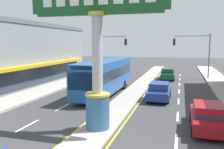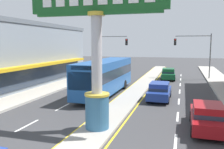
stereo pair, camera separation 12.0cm
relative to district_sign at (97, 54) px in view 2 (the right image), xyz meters
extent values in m
cube|color=#A39E93|center=(0.00, 12.77, -4.22)|extent=(1.97, 52.00, 0.14)
cube|color=#ADA89E|center=(-9.07, 10.77, -4.20)|extent=(2.96, 60.00, 0.18)
cube|color=silver|center=(-4.29, -0.43, -4.29)|extent=(0.14, 2.20, 0.01)
cube|color=silver|center=(-4.29, 3.97, -4.29)|extent=(0.14, 2.20, 0.01)
cube|color=silver|center=(-4.29, 8.37, -4.29)|extent=(0.14, 2.20, 0.01)
cube|color=silver|center=(-4.29, 12.77, -4.29)|extent=(0.14, 2.20, 0.01)
cube|color=silver|center=(-4.29, 17.17, -4.29)|extent=(0.14, 2.20, 0.01)
cube|color=silver|center=(-4.29, 21.57, -4.29)|extent=(0.14, 2.20, 0.01)
cube|color=silver|center=(-4.29, 25.97, -4.29)|extent=(0.14, 2.20, 0.01)
cube|color=silver|center=(4.29, -0.43, -4.29)|extent=(0.14, 2.20, 0.01)
cube|color=silver|center=(4.29, 3.97, -4.29)|extent=(0.14, 2.20, 0.01)
cube|color=silver|center=(4.29, 8.37, -4.29)|extent=(0.14, 2.20, 0.01)
cube|color=silver|center=(4.29, 12.77, -4.29)|extent=(0.14, 2.20, 0.01)
cube|color=silver|center=(4.29, 17.17, -4.29)|extent=(0.14, 2.20, 0.01)
cube|color=silver|center=(4.29, 21.57, -4.29)|extent=(0.14, 2.20, 0.01)
cube|color=silver|center=(4.29, 25.97, -4.29)|extent=(0.14, 2.20, 0.01)
cube|color=yellow|center=(-1.17, 12.77, -4.29)|extent=(0.12, 52.00, 0.01)
cube|color=yellow|center=(1.17, 12.77, -4.29)|extent=(0.12, 52.00, 0.01)
cylinder|color=#33668C|center=(0.00, 0.00, -3.22)|extent=(1.32, 1.32, 1.87)
cylinder|color=gold|center=(0.00, 0.00, -2.22)|extent=(1.39, 1.39, 0.12)
cylinder|color=#B7B7BC|center=(0.00, 0.00, -0.03)|extent=(0.58, 0.58, 4.51)
cylinder|color=gold|center=(0.00, 0.00, 2.12)|extent=(0.93, 0.93, 0.20)
cube|color=#195623|center=(0.00, 0.00, 2.14)|extent=(7.02, 0.29, 0.16)
cube|color=white|center=(-2.84, -0.15, 2.97)|extent=(0.52, 0.06, 0.82)
cube|color=gray|center=(-14.62, 10.06, -0.91)|extent=(8.17, 24.84, 6.77)
cube|color=slate|center=(-14.62, 10.06, 2.70)|extent=(8.33, 25.34, 0.45)
cube|color=gold|center=(-10.09, 10.06, -1.69)|extent=(0.90, 21.12, 0.30)
cube|color=#283342|center=(-10.50, 10.06, -2.79)|extent=(0.08, 20.37, 2.00)
cylinder|color=slate|center=(-7.99, 21.77, -1.19)|extent=(0.16, 0.16, 6.20)
cylinder|color=slate|center=(-5.68, 21.77, 1.61)|extent=(4.62, 0.12, 0.12)
cube|color=black|center=(-3.37, 21.61, 0.80)|extent=(0.32, 0.24, 0.92)
sphere|color=red|center=(-3.37, 21.47, 1.10)|extent=(0.17, 0.17, 0.17)
sphere|color=black|center=(-3.37, 21.47, 0.80)|extent=(0.17, 0.17, 0.17)
sphere|color=black|center=(-3.37, 21.47, 0.50)|extent=(0.17, 0.17, 0.17)
cylinder|color=slate|center=(7.99, 22.46, -1.19)|extent=(0.16, 0.16, 6.20)
cylinder|color=slate|center=(5.68, 22.46, 1.61)|extent=(4.62, 0.12, 0.12)
cube|color=black|center=(3.37, 22.30, 0.80)|extent=(0.32, 0.24, 0.92)
sphere|color=red|center=(3.37, 22.16, 1.10)|extent=(0.17, 0.17, 0.17)
sphere|color=black|center=(3.37, 22.16, 0.80)|extent=(0.17, 0.17, 0.17)
sphere|color=black|center=(3.37, 22.16, 0.50)|extent=(0.17, 0.17, 0.17)
cube|color=maroon|center=(5.94, 1.84, -3.69)|extent=(1.78, 4.31, 0.66)
cube|color=maroon|center=(5.94, 1.67, -3.06)|extent=(1.56, 2.16, 0.60)
cube|color=#283342|center=(5.94, 1.67, -3.24)|extent=(1.60, 2.18, 0.24)
cylinder|color=black|center=(5.13, 3.18, -3.98)|extent=(0.22, 0.62, 0.62)
cylinder|color=black|center=(6.75, 3.17, -3.98)|extent=(0.22, 0.62, 0.62)
cylinder|color=black|center=(5.12, 0.51, -3.98)|extent=(0.22, 0.62, 0.62)
cube|color=navy|center=(2.64, 8.55, -3.69)|extent=(1.79, 4.31, 0.66)
cube|color=navy|center=(2.64, 8.38, -3.06)|extent=(1.56, 2.16, 0.60)
cube|color=#283342|center=(2.64, 8.38, -3.24)|extent=(1.60, 2.18, 0.24)
cylinder|color=black|center=(1.84, 9.89, -3.98)|extent=(0.22, 0.62, 0.62)
cylinder|color=black|center=(3.45, 9.88, -3.98)|extent=(0.22, 0.62, 0.62)
cylinder|color=black|center=(1.82, 7.23, -3.98)|extent=(0.22, 0.62, 0.62)
cylinder|color=black|center=(3.44, 7.22, -3.98)|extent=(0.22, 0.62, 0.62)
cube|color=#1E5199|center=(-2.64, 9.65, -2.48)|extent=(2.59, 11.22, 2.90)
cube|color=#283342|center=(-2.64, 9.65, -2.18)|extent=(2.61, 11.00, 0.90)
cube|color=#283342|center=(-2.68, 4.09, -2.23)|extent=(2.30, 0.10, 1.40)
cube|color=black|center=(-2.68, 4.09, -1.23)|extent=(1.75, 0.09, 0.30)
cylinder|color=black|center=(-1.52, 6.17, -3.81)|extent=(0.29, 0.96, 0.96)
cylinder|color=black|center=(-3.82, 6.18, -3.81)|extent=(0.29, 0.96, 0.96)
cylinder|color=black|center=(-1.46, 12.55, -3.81)|extent=(0.29, 0.96, 0.96)
cylinder|color=black|center=(-3.76, 12.57, -3.81)|extent=(0.29, 0.96, 0.96)
cube|color=navy|center=(-5.94, 18.22, -3.69)|extent=(1.81, 4.32, 0.66)
cube|color=navy|center=(-5.93, 18.39, -3.06)|extent=(1.57, 2.17, 0.60)
cube|color=#283342|center=(-5.93, 18.39, -3.24)|extent=(1.61, 2.19, 0.24)
cylinder|color=black|center=(-5.14, 16.88, -3.98)|extent=(0.23, 0.62, 0.62)
cylinder|color=black|center=(-6.76, 16.90, -3.98)|extent=(0.23, 0.62, 0.62)
cylinder|color=black|center=(-5.11, 19.55, -3.98)|extent=(0.23, 0.62, 0.62)
cylinder|color=black|center=(-6.73, 19.56, -3.98)|extent=(0.23, 0.62, 0.62)
cube|color=#14562D|center=(2.64, 20.88, -3.69)|extent=(2.00, 4.39, 0.66)
cube|color=#14562D|center=(2.65, 20.71, -3.06)|extent=(1.67, 2.23, 0.60)
cube|color=#283342|center=(2.65, 20.71, -3.24)|extent=(1.70, 2.26, 0.24)
cylinder|color=black|center=(1.75, 22.17, -3.98)|extent=(0.25, 0.63, 0.62)
cylinder|color=black|center=(3.37, 22.26, -3.98)|extent=(0.25, 0.63, 0.62)
cylinder|color=black|center=(1.90, 19.51, -3.98)|extent=(0.25, 0.63, 0.62)
cylinder|color=black|center=(3.52, 19.60, -3.98)|extent=(0.25, 0.63, 0.62)
camera|label=1|loc=(4.37, -12.24, 0.56)|focal=38.43mm
camera|label=2|loc=(4.49, -12.21, 0.56)|focal=38.43mm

